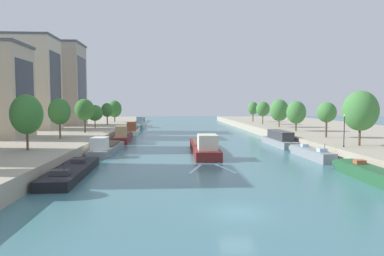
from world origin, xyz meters
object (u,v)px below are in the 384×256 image
object	(u,v)px
moored_boat_left_downstream	(138,128)
tree_left_by_lamp	(85,110)
barge_midriver	(204,147)
tree_left_second	(107,110)
tree_left_nearest	(60,112)
tree_left_midway	(115,109)
tree_left_end_of_row	(95,113)
tree_right_second	(327,112)
tree_right_midway	(253,108)
moored_boat_left_end	(133,130)
moored_boat_left_upstream	(123,136)
moored_boat_left_lone	(106,147)
moored_boat_left_near	(72,171)
moored_boat_right_midway	(311,153)
moored_boat_left_second	(141,123)
tree_right_past_mid	(360,111)
tree_right_third	(296,112)
tree_right_end_of_row	(279,110)
tree_right_nearest	(263,109)
moored_boat_right_lone	(279,139)
moored_boat_right_upstream	(372,174)
lamppost_right_bank	(344,129)
tree_left_distant	(27,114)

from	to	relation	value
moored_boat_left_downstream	tree_left_by_lamp	distance (m)	34.46
barge_midriver	tree_left_second	bearing A→B (deg)	116.50
tree_left_nearest	tree_left_midway	world-z (taller)	tree_left_midway
tree_left_end_of_row	tree_right_second	xyz separation A→B (m)	(45.69, -26.79, 0.70)
tree_right_midway	moored_boat_left_end	bearing A→B (deg)	-147.06
moored_boat_left_upstream	tree_left_second	size ratio (longest dim) A/B	2.43
tree_left_by_lamp	moored_boat_left_lone	bearing A→B (deg)	-66.35
moored_boat_left_near	moored_boat_right_midway	bearing A→B (deg)	19.20
moored_boat_left_lone	tree_left_midway	distance (m)	59.67
moored_boat_left_second	tree_right_second	xyz separation A→B (m)	(37.49, -60.84, 5.16)
moored_boat_left_lone	moored_boat_left_second	bearing A→B (deg)	90.13
barge_midriver	moored_boat_left_downstream	distance (m)	53.78
moored_boat_left_end	tree_right_past_mid	xyz separation A→B (m)	(36.15, -42.42, 5.75)
tree_right_past_mid	tree_right_third	xyz separation A→B (m)	(0.61, 26.61, -0.85)
moored_boat_left_end	moored_boat_left_second	size ratio (longest dim) A/B	1.14
tree_right_end_of_row	tree_right_nearest	distance (m)	12.73
moored_boat_left_near	tree_right_third	xyz separation A→B (m)	(37.57, 36.10, 5.37)
moored_boat_left_downstream	tree_left_by_lamp	bearing A→B (deg)	-103.05
moored_boat_right_lone	tree_left_nearest	bearing A→B (deg)	-174.96
tree_right_nearest	tree_right_second	bearing A→B (deg)	-89.05
tree_right_second	moored_boat_right_upstream	bearing A→B (deg)	-105.25
moored_boat_left_upstream	tree_right_end_of_row	world-z (taller)	tree_right_end_of_row
moored_boat_left_near	moored_boat_right_midway	size ratio (longest dim) A/B	1.28
tree_left_second	tree_right_nearest	distance (m)	44.76
barge_midriver	tree_right_midway	xyz separation A→B (m)	(21.82, 59.56, 5.27)
moored_boat_left_upstream	tree_right_third	bearing A→B (deg)	2.91
moored_boat_right_midway	tree_left_end_of_row	size ratio (longest dim) A/B	2.17
tree_left_second	moored_boat_right_lone	bearing A→B (deg)	-44.69
tree_left_by_lamp	tree_right_end_of_row	bearing A→B (deg)	17.50
moored_boat_right_upstream	tree_left_by_lamp	distance (m)	54.62
moored_boat_left_downstream	moored_boat_right_upstream	size ratio (longest dim) A/B	0.77
tree_left_nearest	lamppost_right_bank	bearing A→B (deg)	-18.37
moored_boat_left_near	moored_boat_left_lone	size ratio (longest dim) A/B	1.01
moored_boat_left_upstream	moored_boat_right_lone	bearing A→B (deg)	-16.75
barge_midriver	moored_boat_left_lone	distance (m)	15.42
moored_boat_left_end	tree_right_third	bearing A→B (deg)	-23.28
moored_boat_left_upstream	moored_boat_left_second	size ratio (longest dim) A/B	1.10
moored_boat_left_lone	tree_left_end_of_row	xyz separation A→B (m)	(-8.35, 30.71, 4.67)
tree_left_distant	tree_left_end_of_row	world-z (taller)	tree_left_distant
tree_left_by_lamp	lamppost_right_bank	world-z (taller)	tree_left_by_lamp
moored_boat_left_end	tree_right_end_of_row	bearing A→B (deg)	-4.71
moored_boat_left_upstream	tree_right_past_mid	bearing A→B (deg)	-34.38
tree_right_second	tree_right_end_of_row	xyz separation A→B (m)	(0.16, 27.21, -0.09)
moored_boat_left_upstream	moored_boat_right_midway	xyz separation A→B (m)	(29.71, -23.60, -0.32)
moored_boat_right_midway	lamppost_right_bank	world-z (taller)	lamppost_right_bank
tree_left_midway	tree_right_end_of_row	world-z (taller)	tree_right_end_of_row
tree_right_midway	lamppost_right_bank	xyz separation A→B (m)	(-3.59, -67.74, -2.02)
moored_boat_left_second	tree_right_midway	bearing A→B (deg)	-10.30
moored_boat_left_end	tree_left_second	distance (m)	14.88
moored_boat_left_near	tree_right_midway	size ratio (longest dim) A/B	2.36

